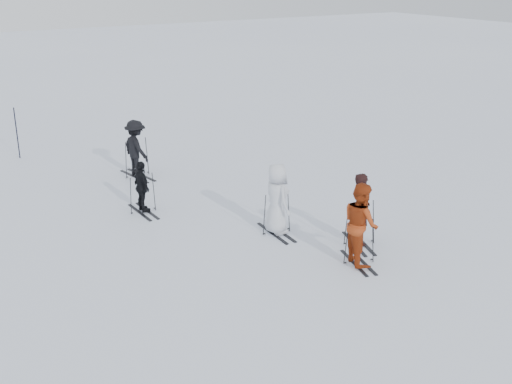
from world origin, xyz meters
TOP-DOWN VIEW (x-y plane):
  - ground at (0.00, 0.00)m, footprint 120.00×120.00m
  - skier_near_dark at (1.65, -1.42)m, footprint 0.65×0.80m
  - skier_red at (0.92, -2.28)m, footprint 1.00×1.15m
  - skier_grey at (0.22, 0.30)m, footprint 0.67×0.98m
  - skier_uphill_left at (-2.26, 3.62)m, footprint 0.39×0.90m
  - skier_uphill_far at (-1.15, 6.88)m, footprint 0.90×1.34m
  - skis_near_dark at (1.65, -1.42)m, footprint 1.84×1.35m
  - skis_red at (0.92, -2.28)m, footprint 1.72×1.21m
  - skis_grey at (0.22, 0.30)m, footprint 1.72×0.99m
  - skis_uphill_left at (-2.26, 3.62)m, footprint 1.63×0.90m
  - skis_uphill_far at (-1.15, 6.88)m, footprint 1.96×1.24m
  - piste_marker at (-4.10, 11.22)m, footprint 0.05×0.05m

SIDE VIEW (x-z plane):
  - ground at x=0.00m, z-range 0.00..0.00m
  - skis_red at x=0.92m, z-range 0.00..1.13m
  - skis_uphill_left at x=-2.26m, z-range 0.00..1.17m
  - skis_near_dark at x=1.65m, z-range 0.00..1.20m
  - skis_grey at x=0.22m, z-range 0.00..1.21m
  - skis_uphill_far at x=-1.15m, z-range 0.00..1.33m
  - skier_uphill_left at x=-2.26m, z-range 0.00..1.51m
  - skier_near_dark at x=1.65m, z-range 0.00..1.90m
  - piste_marker at x=-4.10m, z-range 0.00..1.91m
  - skier_grey at x=0.22m, z-range 0.00..1.92m
  - skier_uphill_far at x=-1.15m, z-range 0.00..1.92m
  - skier_red at x=0.92m, z-range 0.00..2.02m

